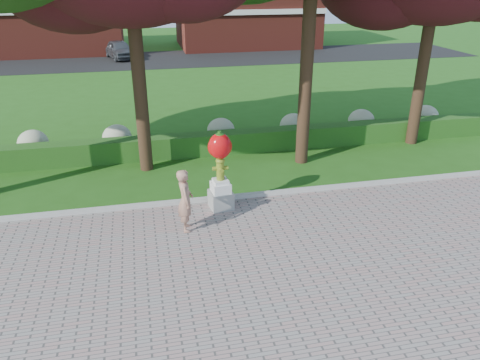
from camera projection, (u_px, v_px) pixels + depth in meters
The scene contains 10 objects.
ground at pixel (239, 255), 11.40m from camera, with size 100.00×100.00×0.00m, color #235615.
curb at pixel (218, 199), 14.04m from camera, with size 40.00×0.18×0.15m, color #ADADA5.
lawn_hedge at pixel (199, 144), 17.47m from camera, with size 24.00×0.70×0.80m, color #184313.
hydrangea_row at pixel (210, 131), 18.41m from camera, with size 20.10×1.10×0.99m.
street at pixel (163, 59), 36.34m from camera, with size 50.00×8.00×0.02m, color black.
building_left at pixel (32, 8), 38.30m from camera, with size 14.00×8.00×7.00m, color maroon.
building_right at pixel (246, 8), 41.93m from camera, with size 12.00×8.00×6.40m, color maroon.
hydrant_sculpture at pixel (220, 168), 13.10m from camera, with size 0.70×0.70×2.33m.
woman at pixel (185, 200), 12.12m from camera, with size 0.63×0.41×1.71m, color #AD7A63.
parked_car at pixel (120, 49), 36.34m from camera, with size 1.63×4.05×1.38m, color #44484D.
Camera 1 is at (-2.04, -9.42, 6.35)m, focal length 35.00 mm.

